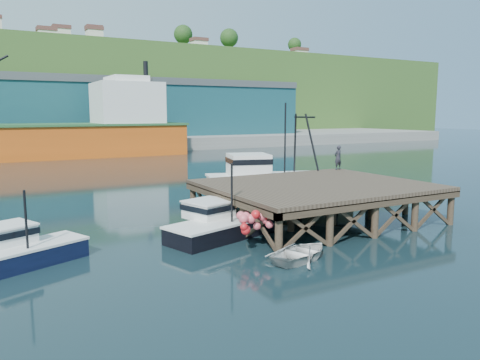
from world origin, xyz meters
TOP-DOWN VIEW (x-y plane):
  - ground at (0.00, 0.00)m, footprint 300.00×300.00m
  - wharf at (5.50, -0.19)m, footprint 12.00×10.00m
  - far_quay at (0.00, 70.00)m, footprint 160.00×40.00m
  - warehouse_mid at (0.00, 65.00)m, footprint 28.00×16.00m
  - warehouse_right at (30.00, 65.00)m, footprint 30.00×16.00m
  - cargo_ship at (-8.46, 48.00)m, footprint 55.50×10.00m
  - hillside at (0.00, 100.00)m, footprint 220.00×50.00m
  - boat_navy at (-10.24, -0.78)m, footprint 5.40×3.80m
  - boat_black at (-1.11, -0.76)m, footprint 6.47×5.36m
  - trawler at (7.08, 6.50)m, footprint 10.84×6.34m
  - dinghy at (0.22, -5.80)m, footprint 3.77×3.19m
  - dockworker at (10.90, 4.40)m, footprint 0.66×0.46m

SIDE VIEW (x-z plane):
  - ground at x=0.00m, z-range 0.00..0.00m
  - dinghy at x=0.22m, z-range 0.00..0.67m
  - boat_navy at x=-10.24m, z-range -0.95..2.23m
  - boat_black at x=-1.11m, z-range -1.19..2.57m
  - far_quay at x=0.00m, z-range 0.00..2.00m
  - trawler at x=7.08m, z-range -2.01..4.84m
  - wharf at x=5.50m, z-range 0.63..3.25m
  - dockworker at x=10.90m, z-range 2.12..3.86m
  - cargo_ship at x=-8.46m, z-range -3.56..10.19m
  - warehouse_mid at x=0.00m, z-range 2.00..11.00m
  - warehouse_right at x=30.00m, z-range 2.00..11.00m
  - hillside at x=0.00m, z-range 0.00..22.00m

